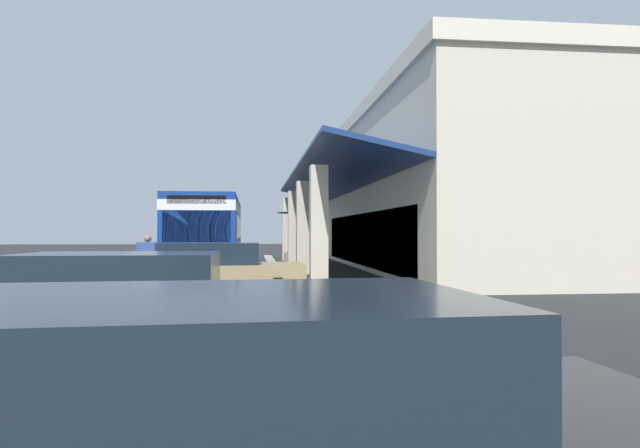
% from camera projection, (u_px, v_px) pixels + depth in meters
% --- Properties ---
extents(ground, '(120.00, 120.00, 0.00)m').
position_uv_depth(ground, '(348.00, 272.00, 24.93)').
color(ground, '#262628').
extents(curb_strip, '(27.60, 0.50, 0.12)m').
position_uv_depth(curb_strip, '(275.00, 268.00, 26.63)').
color(curb_strip, '#9E998E').
rests_on(curb_strip, ground).
extents(plaza_building, '(23.30, 14.77, 7.61)m').
position_uv_depth(plaza_building, '(474.00, 189.00, 27.80)').
color(plaza_building, beige).
rests_on(plaza_building, ground).
extents(transit_bus, '(11.22, 2.88, 3.34)m').
position_uv_depth(transit_bus, '(209.00, 229.00, 24.56)').
color(transit_bus, navy).
rests_on(transit_bus, ground).
extents(parked_sedan_white, '(2.48, 4.42, 1.47)m').
position_uv_depth(parked_sedan_white, '(131.00, 308.00, 7.45)').
color(parked_sedan_white, silver).
rests_on(parked_sedan_white, ground).
extents(parked_sedan_tan, '(2.47, 4.42, 1.47)m').
position_uv_depth(parked_sedan_tan, '(215.00, 271.00, 14.63)').
color(parked_sedan_tan, '#9E845B').
rests_on(parked_sedan_tan, ground).
extents(pedestrian, '(0.49, 0.67, 1.66)m').
position_uv_depth(pedestrian, '(148.00, 259.00, 17.08)').
color(pedestrian, '#726651').
rests_on(pedestrian, ground).
extents(potted_palm, '(1.76, 1.95, 2.98)m').
position_uv_depth(potted_palm, '(293.00, 252.00, 31.49)').
color(potted_palm, gray).
rests_on(potted_palm, ground).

